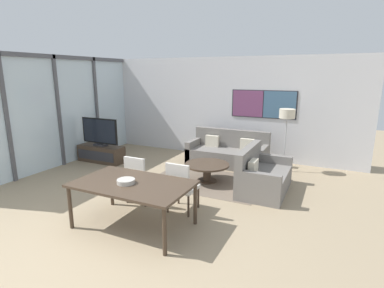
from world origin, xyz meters
name	(u,v)px	position (x,y,z in m)	size (l,w,h in m)	color
ground_plane	(82,248)	(0.00, 0.00, 0.00)	(24.00, 24.00, 0.00)	#9E896B
wall_back	(222,107)	(0.04, 5.41, 1.40)	(7.78, 0.09, 2.80)	silver
window_wall_left	(57,107)	(-3.38, 2.70, 1.53)	(0.07, 5.41, 2.80)	silver
area_rug	(207,181)	(0.54, 3.16, 0.00)	(2.44, 1.64, 0.01)	#706051
tv_console	(101,154)	(-2.65, 3.35, 0.22)	(1.31, 0.45, 0.45)	#423326
television	(100,132)	(-2.65, 3.35, 0.82)	(1.15, 0.20, 0.75)	#2D2D33
sofa_main	(228,154)	(0.54, 4.60, 0.29)	(2.04, 0.86, 0.90)	slate
sofa_side	(261,177)	(1.74, 3.15, 0.29)	(0.86, 1.48, 0.90)	slate
coffee_table	(207,168)	(0.54, 3.16, 0.31)	(0.98, 0.98, 0.41)	#423326
dining_table	(133,186)	(0.28, 0.83, 0.66)	(1.80, 1.07, 0.72)	#423326
dining_chair_left	(139,177)	(-0.16, 1.60, 0.50)	(0.46, 0.46, 0.90)	beige
dining_chair_centre	(181,185)	(0.72, 1.58, 0.50)	(0.46, 0.46, 0.90)	beige
fruit_bowl	(126,181)	(0.21, 0.76, 0.76)	(0.27, 0.27, 0.07)	#B7B2A8
floor_lamp	(287,118)	(1.96, 4.65, 1.32)	(0.37, 0.37, 1.53)	#2D2D33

